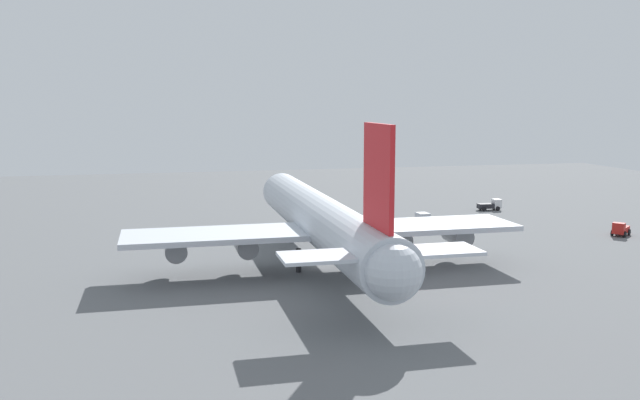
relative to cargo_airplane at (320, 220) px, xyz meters
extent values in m
plane|color=slate|center=(0.18, 0.00, -6.36)|extent=(261.63, 261.63, 0.00)
cylinder|color=silver|center=(0.18, 0.00, 0.11)|extent=(59.39, 6.58, 6.58)
sphere|color=silver|center=(29.87, 0.00, 0.11)|extent=(6.44, 6.44, 6.44)
sphere|color=silver|center=(-29.52, 0.00, 0.11)|extent=(5.59, 5.59, 5.59)
cube|color=red|center=(-24.77, 0.00, 8.66)|extent=(8.31, 0.50, 10.52)
cube|color=silver|center=(-25.96, -5.23, 1.09)|extent=(5.35, 9.86, 0.36)
cube|color=silver|center=(-25.96, 5.23, 1.09)|extent=(5.35, 9.86, 0.36)
cube|color=silver|center=(-2.79, -14.11, -0.88)|extent=(10.10, 24.26, 0.70)
cube|color=silver|center=(-2.79, 14.11, -0.88)|extent=(10.10, 24.26, 0.70)
cylinder|color=gray|center=(-1.79, -10.47, -2.61)|extent=(5.26, 2.76, 2.76)
cylinder|color=gray|center=(-1.79, -19.44, -2.61)|extent=(5.26, 2.76, 2.76)
cylinder|color=gray|center=(-1.79, 10.47, -2.61)|extent=(5.26, 2.76, 2.76)
cylinder|color=gray|center=(-1.79, 19.44, -2.61)|extent=(5.26, 2.76, 2.76)
cylinder|color=black|center=(19.18, 0.00, -4.77)|extent=(0.70, 0.70, 3.18)
cylinder|color=black|center=(-2.79, -3.62, -4.77)|extent=(0.70, 0.70, 3.18)
cylinder|color=black|center=(-2.79, 3.62, -4.77)|extent=(0.70, 0.70, 3.18)
cube|color=#B21E19|center=(7.97, -53.13, -4.92)|extent=(2.23, 2.10, 1.85)
cube|color=#B21E19|center=(9.13, -54.65, -5.34)|extent=(3.09, 3.23, 1.00)
cylinder|color=black|center=(8.86, -52.61, -5.84)|extent=(0.85, 0.99, 1.03)
cylinder|color=black|center=(7.22, -53.86, -5.84)|extent=(0.85, 0.99, 1.03)
cylinder|color=black|center=(10.31, -54.49, -5.84)|extent=(0.85, 0.99, 1.03)
cylinder|color=black|center=(8.67, -55.74, -5.84)|extent=(0.85, 0.99, 1.03)
cube|color=silver|center=(38.53, -46.98, -4.99)|extent=(1.78, 1.64, 1.84)
cube|color=#232328|center=(38.62, -44.56, -5.43)|extent=(1.85, 3.34, 0.96)
cylinder|color=black|center=(37.58, -46.81, -5.91)|extent=(0.31, 0.91, 0.90)
cylinder|color=black|center=(39.48, -46.88, -5.91)|extent=(0.31, 0.91, 0.90)
cylinder|color=black|center=(37.69, -43.80, -5.91)|extent=(0.31, 0.91, 0.90)
cylinder|color=black|center=(39.60, -43.88, -5.91)|extent=(0.31, 0.91, 0.90)
cube|color=#B7BCC6|center=(28.85, -26.67, -5.50)|extent=(2.72, 2.27, 1.73)
cone|color=orange|center=(29.61, -0.06, -6.03)|extent=(0.46, 0.46, 0.66)
camera|label=1|loc=(-88.64, 21.24, 16.06)|focal=38.12mm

